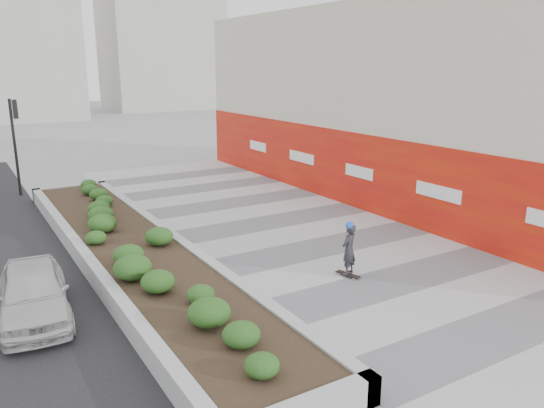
{
  "coord_description": "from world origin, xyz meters",
  "views": [
    {
      "loc": [
        -9.62,
        -7.71,
        5.58
      ],
      "look_at": [
        -0.78,
        6.83,
        1.1
      ],
      "focal_mm": 35.0,
      "sensor_mm": 36.0,
      "label": 1
    }
  ],
  "objects": [
    {
      "name": "walkway",
      "position": [
        0.0,
        3.0,
        0.01
      ],
      "size": [
        8.0,
        36.0,
        0.01
      ],
      "primitive_type": "cube",
      "color": "#A8A8AD",
      "rests_on": "ground"
    },
    {
      "name": "ground",
      "position": [
        0.0,
        0.0,
        0.0
      ],
      "size": [
        160.0,
        160.0,
        0.0
      ],
      "primitive_type": "plane",
      "color": "gray",
      "rests_on": "ground"
    },
    {
      "name": "building",
      "position": [
        6.98,
        8.98,
        3.98
      ],
      "size": [
        6.04,
        24.08,
        8.0
      ],
      "color": "beige",
      "rests_on": "ground"
    },
    {
      "name": "planter",
      "position": [
        -5.5,
        7.0,
        0.42
      ],
      "size": [
        3.0,
        18.0,
        0.9
      ],
      "color": "#9E9EA0",
      "rests_on": "ground"
    },
    {
      "name": "traffic_signal_near",
      "position": [
        -7.23,
        17.5,
        2.76
      ],
      "size": [
        0.33,
        0.28,
        4.2
      ],
      "color": "black",
      "rests_on": "ground"
    },
    {
      "name": "car_white",
      "position": [
        -8.5,
        4.47,
        0.63
      ],
      "size": [
        1.85,
        3.81,
        1.25
      ],
      "primitive_type": "imported",
      "rotation": [
        0.0,
        0.0,
        -0.1
      ],
      "color": "silver",
      "rests_on": "ground"
    },
    {
      "name": "distant_bldg_north_r",
      "position": [
        15.0,
        60.0,
        12.0
      ],
      "size": [
        14.0,
        10.0,
        24.0
      ],
      "primitive_type": "cube",
      "color": "#ADAAA3",
      "rests_on": "ground"
    },
    {
      "name": "manhole_cover",
      "position": [
        0.5,
        3.0,
        0.0
      ],
      "size": [
        0.44,
        0.44,
        0.01
      ],
      "primitive_type": "cylinder",
      "color": "#595654",
      "rests_on": "ground"
    },
    {
      "name": "skateboarder",
      "position": [
        -0.87,
        2.7,
        0.79
      ],
      "size": [
        0.6,
        0.75,
        1.56
      ],
      "rotation": [
        0.0,
        0.0,
        0.25
      ],
      "color": "beige",
      "rests_on": "ground"
    }
  ]
}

